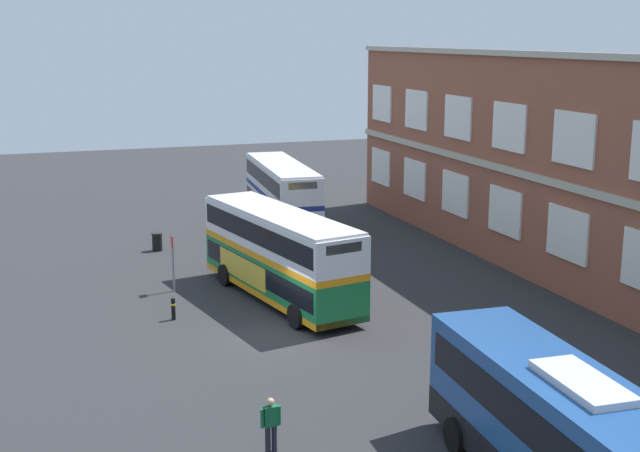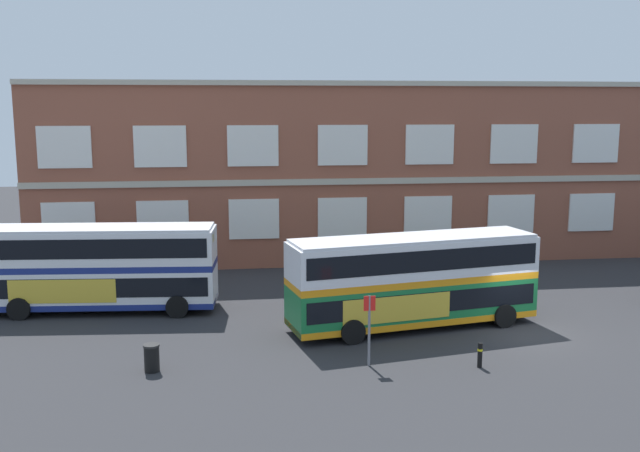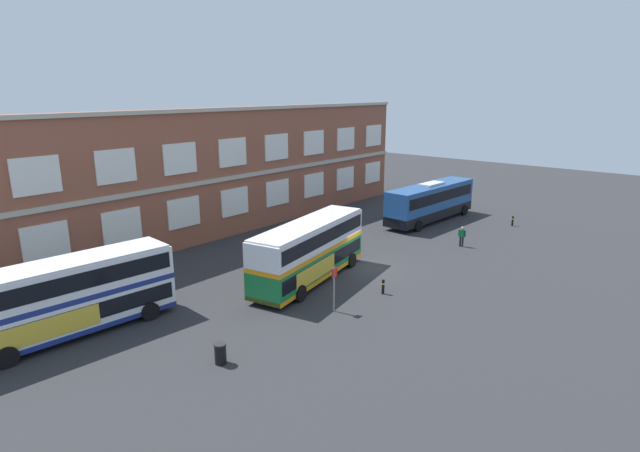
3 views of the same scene
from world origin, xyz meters
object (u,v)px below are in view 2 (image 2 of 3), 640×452
(double_decker_middle, at_px, (413,280))
(bus_stand_flag, at_px, (369,324))
(safety_bollard_east, at_px, (480,355))
(station_litter_bin, at_px, (152,358))
(double_decker_near, at_px, (98,267))

(double_decker_middle, bearing_deg, bus_stand_flag, -122.81)
(bus_stand_flag, height_order, safety_bollard_east, bus_stand_flag)
(bus_stand_flag, height_order, station_litter_bin, bus_stand_flag)
(double_decker_near, relative_size, safety_bollard_east, 11.76)
(double_decker_middle, bearing_deg, safety_bollard_east, -76.34)
(bus_stand_flag, relative_size, station_litter_bin, 2.62)
(bus_stand_flag, bearing_deg, safety_bollard_east, -10.07)
(bus_stand_flag, relative_size, safety_bollard_east, 2.84)
(double_decker_near, distance_m, station_litter_bin, 9.09)
(double_decker_near, height_order, bus_stand_flag, double_decker_near)
(double_decker_near, xyz_separation_m, safety_bollard_east, (15.35, -9.50, -1.66))
(double_decker_near, bearing_deg, bus_stand_flag, -37.89)
(double_decker_middle, height_order, station_litter_bin, double_decker_middle)
(double_decker_near, distance_m, bus_stand_flag, 14.31)
(double_decker_near, xyz_separation_m, double_decker_middle, (14.11, -4.40, 0.00))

